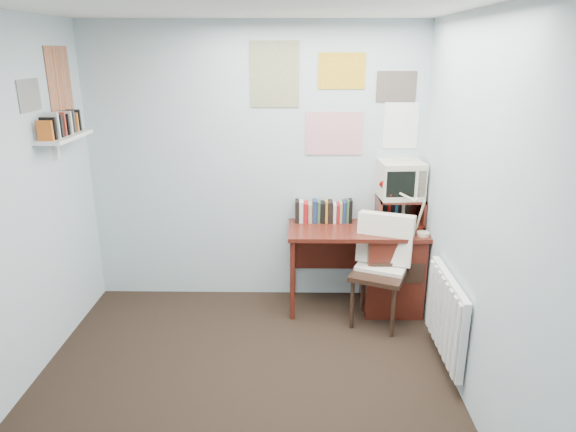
% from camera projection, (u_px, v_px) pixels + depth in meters
% --- Properties ---
extents(ground, '(3.50, 3.50, 0.00)m').
position_uv_depth(ground, '(239.00, 413.00, 3.34)').
color(ground, black).
rests_on(ground, ground).
extents(back_wall, '(3.00, 0.02, 2.50)m').
position_uv_depth(back_wall, '(255.00, 167.00, 4.61)').
color(back_wall, silver).
rests_on(back_wall, ground).
extents(right_wall, '(0.02, 3.50, 2.50)m').
position_uv_depth(right_wall, '(494.00, 234.00, 2.93)').
color(right_wall, silver).
rests_on(right_wall, ground).
extents(desk, '(1.20, 0.55, 0.76)m').
position_uv_depth(desk, '(385.00, 266.00, 4.60)').
color(desk, '#541C13').
rests_on(desk, ground).
extents(desk_chair, '(0.60, 0.59, 0.91)m').
position_uv_depth(desk_chair, '(379.00, 275.00, 4.30)').
color(desk_chair, black).
rests_on(desk_chair, ground).
extents(desk_lamp, '(0.33, 0.31, 0.39)m').
position_uv_depth(desk_lamp, '(425.00, 213.00, 4.26)').
color(desk_lamp, '#A90B0C').
rests_on(desk_lamp, desk).
extents(tv_riser, '(0.40, 0.30, 0.25)m').
position_uv_depth(tv_riser, '(400.00, 211.00, 4.56)').
color(tv_riser, '#541C13').
rests_on(tv_riser, desk).
extents(crt_tv, '(0.39, 0.37, 0.35)m').
position_uv_depth(crt_tv, '(400.00, 178.00, 4.48)').
color(crt_tv, beige).
rests_on(crt_tv, tv_riser).
extents(book_row, '(0.60, 0.14, 0.22)m').
position_uv_depth(book_row, '(328.00, 210.00, 4.64)').
color(book_row, '#541C13').
rests_on(book_row, desk).
extents(radiator, '(0.09, 0.80, 0.60)m').
position_uv_depth(radiator, '(446.00, 316.00, 3.71)').
color(radiator, white).
rests_on(radiator, right_wall).
extents(wall_shelf, '(0.20, 0.62, 0.24)m').
position_uv_depth(wall_shelf, '(65.00, 137.00, 3.90)').
color(wall_shelf, white).
rests_on(wall_shelf, left_wall).
extents(posters_back, '(1.20, 0.01, 0.90)m').
position_uv_depth(posters_back, '(335.00, 99.00, 4.41)').
color(posters_back, white).
rests_on(posters_back, back_wall).
extents(posters_left, '(0.01, 0.70, 0.60)m').
position_uv_depth(posters_left, '(45.00, 85.00, 3.79)').
color(posters_left, white).
rests_on(posters_left, left_wall).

